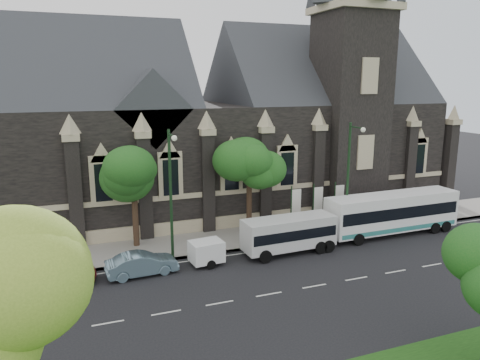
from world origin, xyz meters
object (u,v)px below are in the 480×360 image
banner_flag_right (338,201)px  car_far_red (57,273)px  tree_walk_right (251,162)px  tree_park_near (21,286)px  street_lamp_near (350,173)px  shuttle_bus (289,232)px  tree_walk_left (135,171)px  sedan (142,264)px  box_trailer (206,251)px  banner_flag_center (316,203)px  banner_flag_left (294,205)px  street_lamp_mid (171,188)px  tour_coach (392,212)px

banner_flag_right → car_far_red: bearing=-171.4°
tree_walk_right → car_far_red: size_ratio=1.72×
tree_park_near → banner_flag_right: bearing=38.9°
street_lamp_near → shuttle_bus: bearing=-164.9°
tree_walk_left → car_far_red: bearing=-138.4°
shuttle_bus → car_far_red: bearing=177.1°
street_lamp_near → tree_walk_right: bearing=151.9°
tree_park_near → tree_walk_left: 20.38m
tree_walk_right → car_far_red: bearing=-161.1°
tree_park_near → sedan: (5.36, 14.13, -5.68)m
shuttle_bus → box_trailer: size_ratio=2.17×
tree_walk_left → street_lamp_near: 16.22m
tree_walk_left → shuttle_bus: (9.86, -5.21, -4.22)m
banner_flag_center → sedan: size_ratio=0.89×
tree_walk_left → sedan: 7.34m
banner_flag_center → car_far_red: (-19.71, -3.29, -1.61)m
banner_flag_center → sedan: bearing=-166.1°
sedan → tree_walk_left: bearing=-10.4°
tree_walk_right → shuttle_bus: 6.81m
box_trailer → tree_walk_right: bearing=38.9°
banner_flag_left → street_lamp_mid: bearing=-169.5°
box_trailer → car_far_red: bearing=173.0°
sedan → street_lamp_near: bearing=-87.8°
tree_park_near → banner_flag_right: (22.06, 17.77, -4.03)m
shuttle_bus → box_trailer: bearing=178.0°
tree_walk_left → tree_walk_right: bearing=0.1°
tree_park_near → banner_flag_right: tree_park_near is taller
banner_flag_left → tree_walk_right: bearing=150.9°
box_trailer → street_lamp_near: bearing=1.9°
street_lamp_near → box_trailer: (-12.10, -1.61, -4.18)m
banner_flag_right → shuttle_bus: banner_flag_right is taller
tour_coach → banner_flag_center: bearing=151.5°
tree_park_near → car_far_red: (0.35, 14.48, -5.64)m
tree_walk_left → tour_coach: size_ratio=0.67×
banner_flag_right → car_far_red: 22.02m
banner_flag_center → tour_coach: (5.33, -2.80, -0.57)m
banner_flag_left → car_far_red: bearing=-169.5°
street_lamp_near → car_far_red: size_ratio=1.98×
banner_flag_left → banner_flag_right: (4.00, 0.00, 0.00)m
street_lamp_near → street_lamp_mid: size_ratio=1.00×
tree_walk_left → banner_flag_left: 12.66m
street_lamp_near → street_lamp_mid: bearing=180.0°
box_trailer → banner_flag_right: bearing=10.2°
tree_walk_right → sedan: size_ratio=1.74×
street_lamp_near → car_far_red: 21.90m
street_lamp_mid → box_trailer: 4.86m
tree_walk_right → shuttle_bus: size_ratio=1.14×
tree_walk_left → street_lamp_mid: (1.80, -3.61, -0.62)m
tree_park_near → tree_walk_right: tree_park_near is taller
tree_park_near → car_far_red: 15.54m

